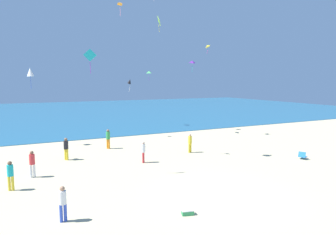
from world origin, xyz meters
name	(u,v)px	position (x,y,z in m)	size (l,w,h in m)	color
ground_plane	(149,154)	(0.00, 10.00, 0.00)	(120.00, 120.00, 0.00)	#C6B58C
ocean_water	(75,112)	(0.00, 48.49, 0.03)	(120.00, 60.00, 0.05)	#236084
beach_chair_near_camera	(302,156)	(10.13, 3.27, 0.27)	(0.83, 0.76, 0.59)	#2370B2
cooler_box	(188,212)	(-2.72, -1.36, 0.12)	(0.61, 0.42, 0.23)	#339956
person_0	(66,147)	(-6.40, 10.94, 1.00)	(0.48, 0.48, 1.73)	yellow
person_1	(10,174)	(-10.00, 5.52, 0.96)	(0.43, 0.43, 1.66)	yellow
person_2	(143,151)	(-1.37, 7.67, 0.92)	(0.43, 0.43, 1.59)	red
person_3	(63,201)	(-7.85, 0.38, 0.91)	(0.35, 0.35, 1.58)	blue
person_4	(108,138)	(-2.51, 13.39, 1.01)	(0.49, 0.49, 1.75)	orange
person_5	(190,142)	(3.33, 8.93, 0.92)	(0.38, 0.38, 1.60)	yellow
person_6	(32,162)	(-8.86, 7.51, 0.98)	(0.36, 0.36, 1.70)	white
kite_green	(149,72)	(5.92, 24.37, 7.20)	(0.68, 0.87, 1.30)	green
kite_orange	(120,4)	(-2.21, 9.96, 11.78)	(0.48, 0.52, 1.03)	orange
kite_lime	(159,21)	(4.59, 18.06, 12.50)	(0.42, 1.04, 1.71)	#99DB33
kite_black	(130,81)	(1.02, 17.70, 5.99)	(0.65, 0.67, 1.40)	black
kite_purple	(192,62)	(9.31, 18.81, 8.33)	(0.80, 0.66, 1.45)	purple
kite_white	(30,72)	(-8.45, 17.49, 6.84)	(0.94, 0.92, 1.92)	white
kite_yellow	(207,46)	(8.93, 15.14, 9.76)	(0.76, 0.76, 1.04)	yellow
kite_teal	(90,56)	(-5.37, 6.08, 7.53)	(0.78, 0.19, 1.50)	#1EADAD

